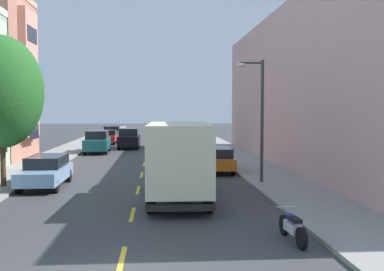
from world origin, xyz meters
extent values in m
plane|color=#38383A|center=(0.00, 30.00, 0.00)|extent=(160.00, 160.00, 0.00)
cube|color=gray|center=(-7.10, 28.00, 0.07)|extent=(3.20, 120.00, 0.14)
cube|color=gray|center=(7.10, 28.00, 0.07)|extent=(3.20, 120.00, 0.14)
cube|color=yellow|center=(0.00, 2.00, 0.00)|extent=(0.14, 2.20, 0.01)
cube|color=yellow|center=(0.00, 7.00, 0.00)|extent=(0.14, 2.20, 0.01)
cube|color=yellow|center=(0.00, 12.00, 0.00)|extent=(0.14, 2.20, 0.01)
cube|color=yellow|center=(0.00, 17.00, 0.00)|extent=(0.14, 2.20, 0.01)
cube|color=yellow|center=(0.00, 22.00, 0.00)|extent=(0.14, 2.20, 0.01)
cube|color=yellow|center=(0.00, 27.00, 0.00)|extent=(0.14, 2.20, 0.01)
cube|color=yellow|center=(0.00, 32.00, 0.00)|extent=(0.14, 2.20, 0.01)
cube|color=yellow|center=(0.00, 37.00, 0.00)|extent=(0.14, 2.20, 0.01)
cube|color=yellow|center=(0.00, 42.00, 0.00)|extent=(0.14, 2.20, 0.01)
cube|color=yellow|center=(0.00, 47.00, 0.00)|extent=(0.14, 2.20, 0.01)
cube|color=#1E232D|center=(-8.13, 17.63, 1.74)|extent=(0.04, 2.48, 1.10)
cube|color=#E19B83|center=(-8.42, 25.07, 6.35)|extent=(0.55, 3.26, 9.18)
cube|color=#1E232D|center=(-8.13, 25.07, 2.12)|extent=(0.04, 2.48, 1.10)
cube|color=#1E232D|center=(-8.13, 25.07, 5.65)|extent=(0.04, 2.48, 1.10)
cube|color=#1E232D|center=(-8.13, 25.07, 9.18)|extent=(0.04, 2.48, 1.10)
cube|color=#CC9E9E|center=(13.70, 20.00, 5.15)|extent=(10.00, 36.00, 10.30)
cylinder|color=#47331E|center=(-6.40, 12.82, 1.37)|extent=(0.25, 0.25, 2.47)
ellipsoid|color=#235B23|center=(-6.40, 12.82, 4.60)|extent=(3.88, 3.88, 5.32)
cylinder|color=#38383D|center=(6.10, 12.99, 3.18)|extent=(0.16, 0.16, 6.07)
cylinder|color=#38383D|center=(5.55, 12.99, 6.06)|extent=(1.10, 0.10, 0.10)
ellipsoid|color=silver|center=(5.05, 12.99, 5.96)|extent=(0.44, 0.28, 0.20)
cube|color=beige|center=(1.77, 8.69, 1.94)|extent=(2.57, 5.62, 2.56)
cube|color=beige|center=(1.89, 12.61, 1.76)|extent=(2.36, 1.97, 2.20)
cube|color=black|center=(1.92, 13.51, 2.24)|extent=(2.02, 0.14, 0.97)
cube|color=black|center=(1.69, 6.00, 0.43)|extent=(2.40, 0.23, 0.24)
cylinder|color=black|center=(2.95, 12.63, 0.48)|extent=(0.31, 0.97, 0.96)
cylinder|color=black|center=(0.83, 12.70, 0.48)|extent=(0.31, 0.97, 0.96)
cylinder|color=black|center=(2.78, 7.08, 0.48)|extent=(0.31, 0.97, 0.96)
cylinder|color=black|center=(0.66, 7.15, 0.48)|extent=(0.31, 0.97, 0.96)
cylinder|color=black|center=(2.81, 8.18, 0.48)|extent=(0.31, 0.97, 0.96)
cylinder|color=black|center=(0.69, 8.25, 0.48)|extent=(0.31, 0.97, 0.96)
cube|color=orange|center=(4.44, 17.96, 0.64)|extent=(1.88, 4.72, 0.62)
cube|color=black|center=(4.43, 17.58, 1.23)|extent=(1.64, 2.84, 0.55)
cylinder|color=black|center=(5.26, 19.55, 0.33)|extent=(0.23, 0.66, 0.66)
cylinder|color=black|center=(3.66, 19.57, 0.33)|extent=(0.23, 0.66, 0.66)
cylinder|color=black|center=(5.22, 16.35, 0.33)|extent=(0.23, 0.66, 0.66)
cylinder|color=black|center=(3.62, 16.37, 0.33)|extent=(0.23, 0.66, 0.66)
cube|color=navy|center=(4.49, 53.64, 0.73)|extent=(2.13, 5.35, 0.80)
cube|color=black|center=(4.46, 54.80, 1.43)|extent=(1.80, 1.63, 0.60)
cylinder|color=black|center=(5.33, 55.46, 0.33)|extent=(0.24, 0.67, 0.66)
cylinder|color=black|center=(3.55, 55.42, 0.33)|extent=(0.24, 0.67, 0.66)
cylinder|color=black|center=(5.42, 51.86, 0.33)|extent=(0.24, 0.67, 0.66)
cylinder|color=black|center=(3.64, 51.82, 0.33)|extent=(0.24, 0.67, 0.66)
cube|color=#194C28|center=(4.36, 29.70, 0.63)|extent=(1.91, 4.54, 0.60)
cube|color=black|center=(4.36, 29.47, 1.18)|extent=(1.64, 2.20, 0.50)
cylinder|color=black|center=(5.11, 31.25, 0.33)|extent=(0.24, 0.67, 0.66)
cylinder|color=black|center=(3.53, 31.21, 0.33)|extent=(0.24, 0.67, 0.66)
cylinder|color=black|center=(5.19, 28.19, 0.33)|extent=(0.24, 0.67, 0.66)
cylinder|color=black|center=(3.61, 28.15, 0.33)|extent=(0.24, 0.67, 0.66)
cube|color=tan|center=(-4.49, 47.30, 0.73)|extent=(2.13, 5.35, 0.80)
cube|color=black|center=(-4.52, 46.13, 1.43)|extent=(1.80, 1.63, 0.60)
cylinder|color=black|center=(-5.42, 45.52, 0.33)|extent=(0.24, 0.67, 0.66)
cylinder|color=black|center=(-3.64, 45.47, 0.33)|extent=(0.24, 0.67, 0.66)
cylinder|color=black|center=(-5.33, 49.12, 0.33)|extent=(0.24, 0.67, 0.66)
cylinder|color=black|center=(-3.56, 49.08, 0.33)|extent=(0.24, 0.67, 0.66)
cube|color=#AD1E1E|center=(-4.34, 40.24, 0.64)|extent=(1.78, 4.02, 0.62)
cube|color=black|center=(-4.33, 40.72, 1.23)|extent=(1.55, 1.70, 0.55)
cylinder|color=black|center=(-5.11, 38.89, 0.33)|extent=(0.23, 0.66, 0.66)
cylinder|color=black|center=(-3.59, 38.87, 0.33)|extent=(0.23, 0.66, 0.66)
cylinder|color=black|center=(-5.08, 41.61, 0.33)|extent=(0.23, 0.66, 0.66)
cylinder|color=black|center=(-3.56, 41.59, 0.33)|extent=(0.23, 0.66, 0.66)
cube|color=#195B60|center=(-4.23, 30.35, 0.78)|extent=(2.08, 4.85, 0.90)
cube|color=black|center=(-4.23, 30.35, 1.58)|extent=(1.79, 2.83, 0.70)
cylinder|color=black|center=(-5.05, 28.70, 0.33)|extent=(0.24, 0.67, 0.66)
cylinder|color=black|center=(-3.32, 28.74, 0.33)|extent=(0.24, 0.67, 0.66)
cylinder|color=black|center=(-5.14, 31.96, 0.33)|extent=(0.24, 0.67, 0.66)
cylinder|color=black|center=(-3.41, 32.01, 0.33)|extent=(0.24, 0.67, 0.66)
cube|color=#7A9EC6|center=(-4.50, 13.09, 0.64)|extent=(1.85, 4.71, 0.62)
cube|color=black|center=(-4.50, 13.47, 1.23)|extent=(1.62, 2.83, 0.55)
cylinder|color=black|center=(-5.29, 11.49, 0.33)|extent=(0.22, 0.66, 0.66)
cylinder|color=black|center=(-3.69, 11.50, 0.33)|extent=(0.22, 0.66, 0.66)
cylinder|color=black|center=(-5.31, 14.69, 0.33)|extent=(0.22, 0.66, 0.66)
cylinder|color=black|center=(-3.71, 14.70, 0.33)|extent=(0.22, 0.66, 0.66)
cube|color=#B2B5BA|center=(4.24, 36.00, 0.63)|extent=(1.91, 4.54, 0.60)
cube|color=black|center=(4.23, 35.77, 1.18)|extent=(1.64, 2.20, 0.50)
cylinder|color=black|center=(5.06, 37.51, 0.33)|extent=(0.24, 0.67, 0.66)
cylinder|color=black|center=(3.48, 37.55, 0.33)|extent=(0.24, 0.67, 0.66)
cylinder|color=black|center=(4.99, 34.45, 0.33)|extent=(0.24, 0.67, 0.66)
cylinder|color=black|center=(3.41, 34.49, 0.33)|extent=(0.24, 0.67, 0.66)
cube|color=black|center=(-1.80, 34.92, 0.78)|extent=(1.95, 4.80, 0.90)
cube|color=black|center=(-1.80, 34.92, 1.58)|extent=(1.72, 2.78, 0.70)
cylinder|color=black|center=(-2.67, 33.29, 0.33)|extent=(0.22, 0.66, 0.66)
cylinder|color=black|center=(-0.94, 33.29, 0.33)|extent=(0.22, 0.66, 0.66)
cylinder|color=black|center=(-2.67, 36.55, 0.33)|extent=(0.22, 0.66, 0.66)
cylinder|color=black|center=(-0.93, 36.55, 0.33)|extent=(0.22, 0.66, 0.66)
cylinder|color=black|center=(4.72, 3.95, 0.30)|extent=(0.17, 0.61, 0.60)
cylinder|color=black|center=(4.78, 2.50, 0.30)|extent=(0.17, 0.61, 0.60)
cube|color=silver|center=(4.75, 3.23, 0.42)|extent=(0.32, 0.82, 0.28)
ellipsoid|color=navy|center=(4.74, 3.40, 0.68)|extent=(0.24, 0.48, 0.22)
cube|color=black|center=(4.76, 2.96, 0.70)|extent=(0.24, 0.53, 0.10)
cylinder|color=silver|center=(4.72, 3.83, 0.88)|extent=(0.62, 0.06, 0.03)
camera|label=1|loc=(0.90, -9.45, 3.80)|focal=42.95mm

